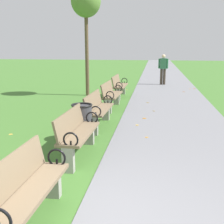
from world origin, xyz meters
The scene contains 10 objects.
paved_walkway centered at (1.52, 18.00, 0.01)m, with size 3.03×44.00×0.02m, color slate.
park_bench_1 centered at (-0.50, 0.09, 0.49)m, with size 0.50×1.61×0.90m.
park_bench_2 centered at (-0.50, 2.41, 0.49)m, with size 0.50×1.61×0.90m.
park_bench_3 centered at (-0.50, 4.55, 0.49)m, with size 0.52×1.61×0.90m.
park_bench_4 centered at (-0.50, 6.85, 0.49)m, with size 0.54×1.62×0.90m.
park_bench_5 centered at (-0.50, 9.14, 0.49)m, with size 0.52×1.61×0.90m.
tree_2 centered at (-1.91, 9.39, 3.80)m, with size 1.21×1.21×4.55m.
pedestrian_walking centered at (1.38, 13.31, 0.93)m, with size 0.53×0.22×1.62m.
trash_bin centered at (-0.65, 3.39, 0.42)m, with size 0.48×0.48×0.84m.
scattered_leaves centered at (0.15, 6.61, 0.01)m, with size 5.54×13.20×0.02m.
Camera 1 is at (0.94, -2.82, 2.13)m, focal length 46.83 mm.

